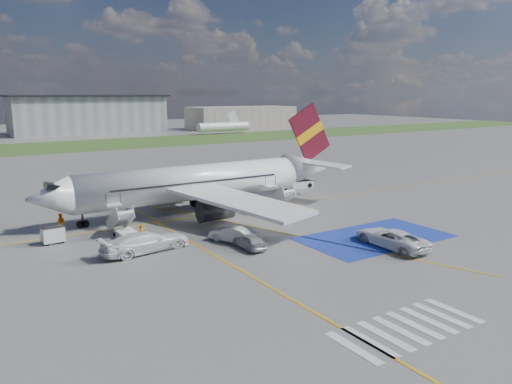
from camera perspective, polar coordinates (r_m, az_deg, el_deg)
ground at (r=44.54m, az=0.60°, el=-5.95°), size 400.00×400.00×0.00m
grass_strip at (r=133.29m, az=-22.49°, el=4.75°), size 400.00×30.00×0.01m
taxiway_line_main at (r=54.60m, az=-6.33°, el=-2.77°), size 120.00×0.20×0.01m
taxiway_line_cross at (r=34.12m, az=2.83°, el=-11.47°), size 0.20×60.00×0.01m
taxiway_line_diag at (r=54.60m, az=-6.33°, el=-2.77°), size 20.71×56.45×0.01m
staging_box at (r=47.77m, az=13.41°, el=-5.06°), size 14.00×8.00×0.01m
crosswalk at (r=30.77m, az=16.91°, el=-14.62°), size 9.00×4.00×0.01m
terminal_centre at (r=176.13m, az=-18.60°, el=8.36°), size 48.00×18.00×12.00m
terminal_east at (r=191.07m, az=-1.66°, el=8.52°), size 40.00×16.00×8.00m
airliner at (r=56.30m, az=-5.94°, el=1.20°), size 36.81×32.95×11.92m
airstairs_fwd at (r=48.05m, az=-14.79°, el=-4.27°), size 1.90×5.20×3.60m
airstairs_aft at (r=56.25m, az=3.41°, el=-1.65°), size 1.90×5.20×3.60m
gpu_cart at (r=48.07m, az=-22.19°, el=-4.64°), size 1.97×1.38×1.55m
belt_loader at (r=70.57m, az=4.49°, el=0.82°), size 5.76×2.47×1.69m
car_silver_a at (r=43.10m, az=-0.79°, el=-5.62°), size 1.60×3.92×1.33m
car_silver_b at (r=44.86m, az=-2.60°, el=-4.82°), size 3.36×4.86×1.52m
van_white_a at (r=45.06m, az=15.22°, el=-4.76°), size 2.81×5.70×2.10m
van_white_b at (r=43.12m, az=-12.51°, el=-5.22°), size 6.11×3.12×2.29m
crew_fwd at (r=45.20m, az=-12.92°, el=-4.77°), size 0.74×0.56×1.83m
crew_nose at (r=51.60m, az=-21.40°, el=-3.29°), size 0.96×1.07×1.81m
crew_aft at (r=54.58m, az=0.03°, el=-1.73°), size 0.49×1.08×1.81m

